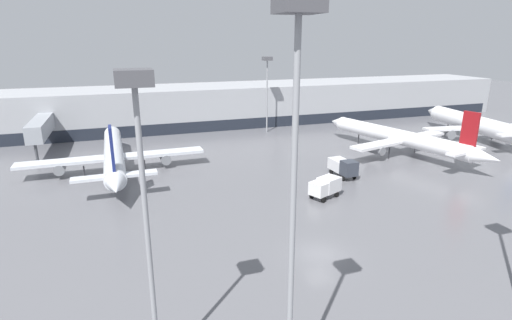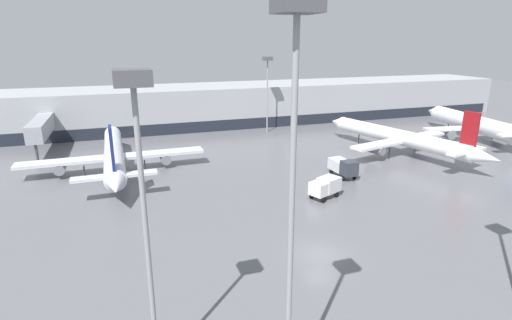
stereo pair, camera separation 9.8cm
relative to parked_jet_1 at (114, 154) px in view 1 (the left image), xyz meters
The scene contains 10 objects.
ground_plane 36.59m from the parked_jet_1, 60.52° to the right, with size 320.00×320.00×0.00m, color slate.
terminal_building 35.07m from the parked_jet_1, 59.42° to the left, with size 160.00×30.23×9.00m.
parked_jet_1 is the anchor object (origin of this frame).
parked_jet_2 47.17m from the parked_jet_1, ahead, with size 21.55×33.22×9.27m.
parked_jet_3 67.88m from the parked_jet_1, ahead, with size 21.95×32.82×9.83m.
service_truck_2 34.11m from the parked_jet_1, 22.63° to the right, with size 2.32×5.11×2.77m.
service_truck_3 31.79m from the parked_jet_1, 37.71° to the right, with size 4.68×3.58×2.52m.
apron_light_mast_0 48.06m from the parked_jet_1, 78.90° to the right, with size 1.80×1.80×21.08m.
apron_light_mast_1 42.51m from the parked_jet_1, 86.77° to the right, with size 1.80×1.80×17.90m.
apron_light_mast_4 37.61m from the parked_jet_1, 30.31° to the left, with size 1.80×1.80×15.85m.
Camera 1 is at (-16.41, -29.42, 19.27)m, focal length 28.00 mm.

